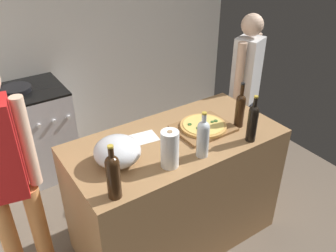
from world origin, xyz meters
name	(u,v)px	position (x,y,z in m)	size (l,w,h in m)	color
ground_plane	(134,199)	(0.00, 1.23, -0.01)	(4.00, 3.06, 0.02)	#6B5B4C
kitchen_wall_rear	(65,27)	(0.00, 2.51, 1.30)	(4.00, 0.10, 2.60)	#BCB7AD
counter	(175,191)	(0.08, 0.67, 0.47)	(1.50, 0.74, 0.94)	#9E7247
cutting_board	(203,128)	(0.31, 0.66, 0.95)	(0.40, 0.32, 0.02)	olive
pizza	(203,126)	(0.31, 0.66, 0.97)	(0.33, 0.33, 0.03)	tan
mixing_bowl	(117,151)	(-0.38, 0.63, 1.03)	(0.29, 0.29, 0.18)	#B2B2B7
paper_towel_roll	(170,149)	(-0.13, 0.44, 1.06)	(0.11, 0.11, 0.25)	white
wine_bottle_dark	(253,122)	(0.48, 0.37, 1.09)	(0.07, 0.07, 0.33)	black
wine_bottle_amber	(240,109)	(0.55, 0.56, 1.08)	(0.07, 0.07, 0.34)	#331E0F
wine_bottle_green	(113,175)	(-0.53, 0.38, 1.09)	(0.08, 0.08, 0.33)	#331E0F
wine_bottle_clear	(203,137)	(0.10, 0.41, 1.08)	(0.08, 0.08, 0.31)	silver
recipe_sheet	(142,138)	(-0.12, 0.80, 0.94)	(0.21, 0.15, 0.00)	white
stove	(34,133)	(-0.58, 2.11, 0.46)	(0.66, 0.62, 0.95)	#B7B7BC
person_in_stripes	(8,176)	(-0.98, 0.88, 0.94)	(0.36, 0.24, 1.65)	#D88C4C
person_in_red	(245,88)	(1.12, 1.07, 0.90)	(0.37, 0.27, 1.57)	#383D4C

